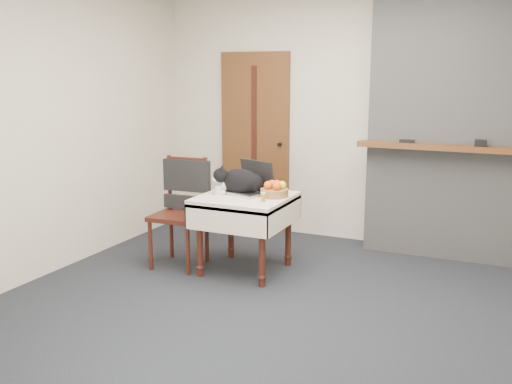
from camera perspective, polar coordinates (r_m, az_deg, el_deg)
ground at (r=4.50m, az=3.36°, el=-11.40°), size 4.50×4.50×0.00m
room_shell at (r=4.57m, az=5.78°, el=11.64°), size 4.52×4.01×2.61m
door at (r=6.47m, az=-0.10°, el=4.98°), size 0.82×0.10×2.00m
chimney at (r=5.76m, az=18.81°, el=6.47°), size 1.62×0.48×2.60m
side_table at (r=5.10m, az=-1.09°, el=-1.62°), size 0.78×0.78×0.70m
laptop at (r=5.18m, az=-0.57°, el=0.69°), size 0.49×0.45×0.29m
cat at (r=5.12m, az=-1.45°, el=1.02°), size 0.56×0.33×0.26m
cream_jar at (r=5.12m, az=-3.75°, el=0.16°), size 0.07×0.07×0.08m
pill_bottle at (r=4.84m, az=0.72°, el=-0.47°), size 0.04×0.04×0.08m
fruit_basket at (r=5.03m, az=1.87°, el=0.17°), size 0.25×0.25×0.14m
desk_clutter at (r=5.07m, az=0.86°, el=-0.35°), size 0.12×0.11×0.01m
chair at (r=5.35m, az=-7.28°, el=-0.44°), size 0.48×0.47×1.01m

